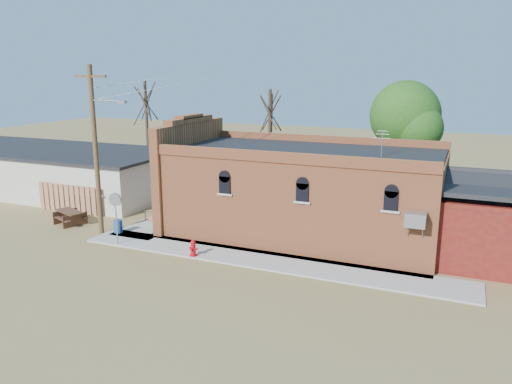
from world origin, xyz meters
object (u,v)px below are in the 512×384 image
at_px(utility_pole, 96,147).
at_px(trash_barrel, 118,226).
at_px(brick_bar, 298,192).
at_px(fire_hydrant, 193,248).
at_px(picnic_table, 70,216).
at_px(stop_sign, 115,205).

distance_m(utility_pole, trash_barrel, 4.43).
distance_m(brick_bar, trash_barrel, 9.98).
height_order(brick_bar, fire_hydrant, brick_bar).
bearing_deg(trash_barrel, utility_pole, -160.45).
relative_size(brick_bar, trash_barrel, 23.00).
relative_size(brick_bar, picnic_table, 7.12).
relative_size(brick_bar, stop_sign, 6.11).
bearing_deg(trash_barrel, stop_sign, -52.77).
distance_m(utility_pole, fire_hydrant, 7.81).
bearing_deg(picnic_table, trash_barrel, 14.69).
distance_m(brick_bar, fire_hydrant, 6.72).
bearing_deg(picnic_table, fire_hydrant, 8.97).
bearing_deg(stop_sign, utility_pole, 166.97).
xyz_separation_m(utility_pole, picnic_table, (-2.87, 0.67, -4.25)).
distance_m(fire_hydrant, picnic_table, 9.47).
xyz_separation_m(utility_pole, trash_barrel, (0.84, 0.30, -4.34)).
distance_m(fire_hydrant, stop_sign, 4.73).
bearing_deg(brick_bar, utility_pole, -156.31).
bearing_deg(brick_bar, stop_sign, -144.85).
height_order(brick_bar, stop_sign, brick_bar).
relative_size(brick_bar, utility_pole, 1.82).
height_order(fire_hydrant, stop_sign, stop_sign).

